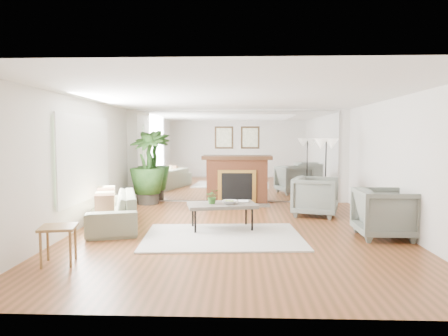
{
  "coord_description": "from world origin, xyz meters",
  "views": [
    {
      "loc": [
        0.05,
        -7.27,
        1.75
      ],
      "look_at": [
        -0.24,
        0.6,
        1.15
      ],
      "focal_mm": 32.0,
      "sensor_mm": 36.0,
      "label": 1
    }
  ],
  "objects_px": {
    "potted_ficus": "(148,165)",
    "floor_lamp": "(326,149)",
    "fireplace": "(237,179)",
    "sofa": "(112,210)",
    "coffee_table": "(222,206)",
    "armchair_front": "(385,213)",
    "armchair_back": "(316,196)",
    "side_table": "(58,232)"
  },
  "relations": [
    {
      "from": "potted_ficus",
      "to": "floor_lamp",
      "type": "xyz_separation_m",
      "value": [
        4.44,
        -0.92,
        0.44
      ]
    },
    {
      "from": "fireplace",
      "to": "sofa",
      "type": "relative_size",
      "value": 0.91
    },
    {
      "from": "sofa",
      "to": "potted_ficus",
      "type": "distance_m",
      "value": 2.76
    },
    {
      "from": "fireplace",
      "to": "coffee_table",
      "type": "distance_m",
      "value": 3.08
    },
    {
      "from": "sofa",
      "to": "fireplace",
      "type": "bearing_deg",
      "value": 122.41
    },
    {
      "from": "potted_ficus",
      "to": "armchair_front",
      "type": "bearing_deg",
      "value": -34.4
    },
    {
      "from": "armchair_back",
      "to": "armchair_front",
      "type": "distance_m",
      "value": 2.13
    },
    {
      "from": "potted_ficus",
      "to": "fireplace",
      "type": "bearing_deg",
      "value": 4.05
    },
    {
      "from": "potted_ficus",
      "to": "sofa",
      "type": "bearing_deg",
      "value": -92.12
    },
    {
      "from": "side_table",
      "to": "potted_ficus",
      "type": "xyz_separation_m",
      "value": [
        0.09,
        5.03,
        0.59
      ]
    },
    {
      "from": "coffee_table",
      "to": "potted_ficus",
      "type": "distance_m",
      "value": 3.61
    },
    {
      "from": "fireplace",
      "to": "potted_ficus",
      "type": "distance_m",
      "value": 2.38
    },
    {
      "from": "fireplace",
      "to": "coffee_table",
      "type": "relative_size",
      "value": 1.47
    },
    {
      "from": "fireplace",
      "to": "sofa",
      "type": "xyz_separation_m",
      "value": [
        -2.45,
        -2.83,
        -0.33
      ]
    },
    {
      "from": "floor_lamp",
      "to": "armchair_front",
      "type": "bearing_deg",
      "value": -78.39
    },
    {
      "from": "sofa",
      "to": "armchair_back",
      "type": "xyz_separation_m",
      "value": [
        4.22,
        1.24,
        0.11
      ]
    },
    {
      "from": "floor_lamp",
      "to": "sofa",
      "type": "bearing_deg",
      "value": -159.05
    },
    {
      "from": "armchair_back",
      "to": "potted_ficus",
      "type": "bearing_deg",
      "value": 88.35
    },
    {
      "from": "coffee_table",
      "to": "fireplace",
      "type": "bearing_deg",
      "value": 84.96
    },
    {
      "from": "fireplace",
      "to": "potted_ficus",
      "type": "height_order",
      "value": "fireplace"
    },
    {
      "from": "potted_ficus",
      "to": "side_table",
      "type": "bearing_deg",
      "value": -91.03
    },
    {
      "from": "side_table",
      "to": "potted_ficus",
      "type": "relative_size",
      "value": 0.29
    },
    {
      "from": "fireplace",
      "to": "coffee_table",
      "type": "xyz_separation_m",
      "value": [
        -0.27,
        -3.06,
        -0.19
      ]
    },
    {
      "from": "sofa",
      "to": "armchair_back",
      "type": "distance_m",
      "value": 4.4
    },
    {
      "from": "coffee_table",
      "to": "floor_lamp",
      "type": "relative_size",
      "value": 0.81
    },
    {
      "from": "potted_ficus",
      "to": "floor_lamp",
      "type": "distance_m",
      "value": 4.56
    },
    {
      "from": "side_table",
      "to": "potted_ficus",
      "type": "height_order",
      "value": "potted_ficus"
    },
    {
      "from": "fireplace",
      "to": "floor_lamp",
      "type": "relative_size",
      "value": 1.19
    },
    {
      "from": "armchair_back",
      "to": "potted_ficus",
      "type": "xyz_separation_m",
      "value": [
        -4.12,
        1.43,
        0.6
      ]
    },
    {
      "from": "armchair_back",
      "to": "armchair_front",
      "type": "height_order",
      "value": "armchair_back"
    },
    {
      "from": "coffee_table",
      "to": "side_table",
      "type": "bearing_deg",
      "value": -135.47
    },
    {
      "from": "coffee_table",
      "to": "floor_lamp",
      "type": "bearing_deg",
      "value": 39.85
    },
    {
      "from": "side_table",
      "to": "floor_lamp",
      "type": "height_order",
      "value": "floor_lamp"
    },
    {
      "from": "sofa",
      "to": "floor_lamp",
      "type": "height_order",
      "value": "floor_lamp"
    },
    {
      "from": "sofa",
      "to": "armchair_front",
      "type": "distance_m",
      "value": 5.1
    },
    {
      "from": "side_table",
      "to": "sofa",
      "type": "bearing_deg",
      "value": 90.2
    },
    {
      "from": "armchair_front",
      "to": "side_table",
      "type": "height_order",
      "value": "armchair_front"
    },
    {
      "from": "sofa",
      "to": "side_table",
      "type": "bearing_deg",
      "value": -16.54
    },
    {
      "from": "sofa",
      "to": "armchair_back",
      "type": "bearing_deg",
      "value": 89.6
    },
    {
      "from": "coffee_table",
      "to": "potted_ficus",
      "type": "height_order",
      "value": "potted_ficus"
    },
    {
      "from": "fireplace",
      "to": "armchair_back",
      "type": "distance_m",
      "value": 2.39
    },
    {
      "from": "fireplace",
      "to": "sofa",
      "type": "height_order",
      "value": "fireplace"
    }
  ]
}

